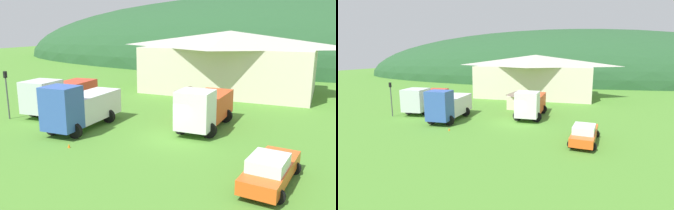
# 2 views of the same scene
# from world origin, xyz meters

# --- Properties ---
(ground_plane) EXTENTS (200.00, 200.00, 0.00)m
(ground_plane) POSITION_xyz_m (0.00, 0.00, 0.00)
(ground_plane) COLOR #4C842D
(forested_hill_backdrop) EXTENTS (139.27, 60.00, 29.93)m
(forested_hill_backdrop) POSITION_xyz_m (0.00, 61.34, 0.00)
(forested_hill_backdrop) COLOR #234C28
(forested_hill_backdrop) RESTS_ON ground
(depot_building) EXTENTS (20.65, 12.38, 7.26)m
(depot_building) POSITION_xyz_m (-1.03, 19.25, 3.74)
(depot_building) COLOR beige
(depot_building) RESTS_ON ground
(play_shed_cream) EXTENTS (2.41, 2.25, 2.47)m
(play_shed_cream) POSITION_xyz_m (-1.43, 7.28, 1.27)
(play_shed_cream) COLOR beige
(play_shed_cream) RESTS_ON ground
(tow_truck_silver) EXTENTS (3.74, 8.47, 3.23)m
(tow_truck_silver) POSITION_xyz_m (-12.50, 2.49, 1.68)
(tow_truck_silver) COLOR silver
(tow_truck_silver) RESTS_ON ground
(box_truck_blue) EXTENTS (3.32, 7.33, 3.65)m
(box_truck_blue) POSITION_xyz_m (-7.19, -1.10, 1.77)
(box_truck_blue) COLOR #3356AD
(box_truck_blue) RESTS_ON ground
(heavy_rig_white) EXTENTS (3.26, 7.43, 3.32)m
(heavy_rig_white) POSITION_xyz_m (1.38, 2.96, 1.69)
(heavy_rig_white) COLOR white
(heavy_rig_white) RESTS_ON ground
(service_pickup_orange) EXTENTS (2.65, 5.53, 1.66)m
(service_pickup_orange) POSITION_xyz_m (7.51, -4.99, 0.83)
(service_pickup_orange) COLOR #E6561C
(service_pickup_orange) RESTS_ON ground
(traffic_light_west) EXTENTS (0.20, 0.32, 4.09)m
(traffic_light_west) POSITION_xyz_m (-14.67, -1.32, 2.51)
(traffic_light_west) COLOR #4C4C51
(traffic_light_west) RESTS_ON ground
(traffic_cone_near_pickup) EXTENTS (0.36, 0.36, 0.52)m
(traffic_cone_near_pickup) POSITION_xyz_m (-5.18, -4.90, 0.00)
(traffic_cone_near_pickup) COLOR orange
(traffic_cone_near_pickup) RESTS_ON ground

